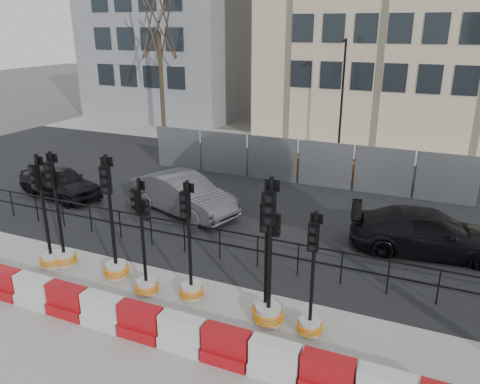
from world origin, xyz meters
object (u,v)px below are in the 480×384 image
at_px(traffic_signal_a, 49,245).
at_px(traffic_signal_d, 145,268).
at_px(car_c, 429,233).
at_px(traffic_signal_h, 310,310).
at_px(car_a, 60,182).

height_order(traffic_signal_a, traffic_signal_d, traffic_signal_a).
xyz_separation_m(traffic_signal_d, car_c, (6.55, 5.38, -0.08)).
xyz_separation_m(traffic_signal_h, car_a, (-11.69, 4.68, 0.04)).
relative_size(traffic_signal_h, car_c, 0.61).
height_order(traffic_signal_d, car_c, traffic_signal_d).
distance_m(traffic_signal_a, car_c, 11.22).
distance_m(traffic_signal_h, car_c, 5.76).
bearing_deg(traffic_signal_h, car_c, 69.87).
xyz_separation_m(traffic_signal_a, traffic_signal_d, (3.37, -0.13, 0.06)).
bearing_deg(car_c, traffic_signal_h, 148.94).
bearing_deg(car_a, car_c, -76.63).
distance_m(traffic_signal_d, car_c, 8.47).
relative_size(traffic_signal_h, car_a, 0.74).
bearing_deg(car_a, traffic_signal_d, -112.07).
relative_size(traffic_signal_a, car_a, 0.83).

